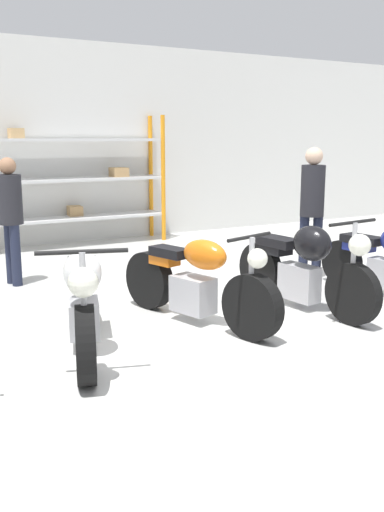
{
  "coord_description": "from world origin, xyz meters",
  "views": [
    {
      "loc": [
        -2.79,
        -4.67,
        1.9
      ],
      "look_at": [
        0.0,
        0.4,
        0.7
      ],
      "focal_mm": 40.0,
      "sensor_mm": 36.0,
      "label": 1
    }
  ],
  "objects_px": {
    "person_near_rack": "(312,202)",
    "motorcycle_white": "(84,300)",
    "motorcycle_orange": "(197,282)",
    "motorcycle_black": "(305,266)",
    "shelving_rack": "(47,176)",
    "person_browsing": "(10,211)"
  },
  "relations": [
    {
      "from": "motorcycle_white",
      "to": "motorcycle_black",
      "type": "relative_size",
      "value": 1.01
    },
    {
      "from": "person_near_rack",
      "to": "motorcycle_white",
      "type": "bearing_deg",
      "value": -37.06
    },
    {
      "from": "person_browsing",
      "to": "motorcycle_orange",
      "type": "bearing_deg",
      "value": 106.72
    },
    {
      "from": "motorcycle_black",
      "to": "person_browsing",
      "type": "distance_m",
      "value": 3.81
    },
    {
      "from": "motorcycle_white",
      "to": "person_near_rack",
      "type": "bearing_deg",
      "value": 125.31
    },
    {
      "from": "motorcycle_white",
      "to": "motorcycle_black",
      "type": "xyz_separation_m",
      "value": [
        2.58,
        0.06,
        0.02
      ]
    },
    {
      "from": "shelving_rack",
      "to": "motorcycle_orange",
      "type": "height_order",
      "value": "shelving_rack"
    },
    {
      "from": "shelving_rack",
      "to": "person_near_rack",
      "type": "height_order",
      "value": "shelving_rack"
    },
    {
      "from": "motorcycle_white",
      "to": "motorcycle_orange",
      "type": "height_order",
      "value": "motorcycle_white"
    },
    {
      "from": "motorcycle_black",
      "to": "person_browsing",
      "type": "height_order",
      "value": "person_browsing"
    },
    {
      "from": "motorcycle_orange",
      "to": "motorcycle_black",
      "type": "relative_size",
      "value": 1.02
    },
    {
      "from": "person_browsing",
      "to": "shelving_rack",
      "type": "bearing_deg",
      "value": -126.07
    },
    {
      "from": "motorcycle_white",
      "to": "person_near_rack",
      "type": "relative_size",
      "value": 1.16
    },
    {
      "from": "shelving_rack",
      "to": "motorcycle_white",
      "type": "bearing_deg",
      "value": -101.77
    },
    {
      "from": "motorcycle_white",
      "to": "person_near_rack",
      "type": "height_order",
      "value": "person_near_rack"
    },
    {
      "from": "person_near_rack",
      "to": "motorcycle_black",
      "type": "bearing_deg",
      "value": -7.74
    },
    {
      "from": "motorcycle_white",
      "to": "person_browsing",
      "type": "distance_m",
      "value": 2.83
    },
    {
      "from": "shelving_rack",
      "to": "motorcycle_black",
      "type": "relative_size",
      "value": 2.02
    },
    {
      "from": "motorcycle_orange",
      "to": "motorcycle_black",
      "type": "height_order",
      "value": "motorcycle_black"
    },
    {
      "from": "motorcycle_white",
      "to": "motorcycle_black",
      "type": "height_order",
      "value": "motorcycle_black"
    },
    {
      "from": "shelving_rack",
      "to": "motorcycle_black",
      "type": "distance_m",
      "value": 5.34
    },
    {
      "from": "motorcycle_black",
      "to": "motorcycle_white",
      "type": "bearing_deg",
      "value": -95.37
    }
  ]
}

